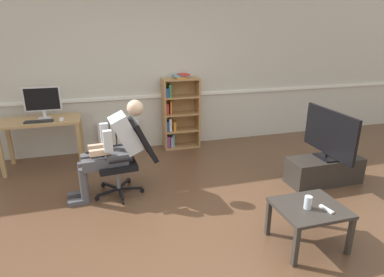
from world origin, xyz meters
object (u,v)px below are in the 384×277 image
Objects in this scene: computer_desk at (41,127)px; spare_remote at (326,209)px; office_chair at (129,154)px; tv_screen at (329,134)px; drinking_glass at (308,202)px; computer_mouse at (62,119)px; person_seated at (113,147)px; coffee_table at (309,212)px; bookshelf at (178,114)px; radiator at (119,136)px; keyboard at (39,121)px; tv_stand at (324,170)px; imac_monitor at (42,100)px.

computer_desk is 7.59× the size of spare_remote.
office_chair is 2.65m from tv_screen.
drinking_glass is at bearing -35.14° from spare_remote.
drinking_glass is (2.37, -2.65, -0.29)m from computer_mouse.
coffee_table is (1.74, -1.56, -0.29)m from person_seated.
bookshelf is at bearing -87.80° from spare_remote.
bookshelf is 3.10m from coffee_table.
radiator is 0.57× the size of person_seated.
bookshelf is 1.31× the size of tv_screen.
bookshelf reaches higher than coffee_table.
drinking_glass is at bearing -44.54° from keyboard.
computer_mouse is 3.73m from spare_remote.
radiator is at bearing -71.88° from spare_remote.
drinking_glass is (2.68, -2.77, -0.15)m from computer_desk.
computer_mouse reaches higher than keyboard.
office_chair is (1.17, -1.03, -0.24)m from keyboard.
office_chair reaches higher than coffee_table.
keyboard is 0.38× the size of tv_stand.
office_chair is 2.20m from drinking_glass.
computer_mouse is (0.31, -0.12, 0.14)m from computer_desk.
radiator is at bearing 176.06° from office_chair.
bookshelf reaches higher than computer_desk.
bookshelf reaches higher than tv_screen.
drinking_glass is at bearing -45.95° from computer_desk.
computer_mouse is 1.10m from radiator.
computer_mouse is 3.79m from tv_screen.
office_chair is at bearing 81.14° from tv_screen.
bookshelf is 3.21m from spare_remote.
radiator is (-1.04, 0.10, -0.36)m from bookshelf.
coffee_table is at bearing 25.12° from drinking_glass.
imac_monitor is 0.34m from keyboard.
tv_stand is 1.52m from coffee_table.
tv_stand is (3.71, -1.73, -0.85)m from imac_monitor.
person_seated reaches higher than computer_desk.
tv_screen is (3.77, -1.65, 0.08)m from computer_desk.
tv_stand is at bearing -25.02° from imac_monitor.
tv_stand is at bearing -50.85° from bookshelf.
tv_screen is 1.55m from coffee_table.
imac_monitor is 0.53× the size of office_chair.
spare_remote is (0.11, -0.10, 0.07)m from coffee_table.
bookshelf reaches higher than imac_monitor.
spare_remote is at bearing -43.73° from keyboard.
office_chair is 7.68× the size of drinking_glass.
person_seated is at bearing 136.89° from drinking_glass.
computer_desk is at bearing 159.00° from computer_mouse.
radiator is (0.83, 0.51, -0.51)m from computer_mouse.
computer_mouse is 1.38m from office_chair.
person_seated is 2.36m from coffee_table.
computer_desk is at bearing 93.09° from keyboard.
computer_mouse is at bearing -148.39° from radiator.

